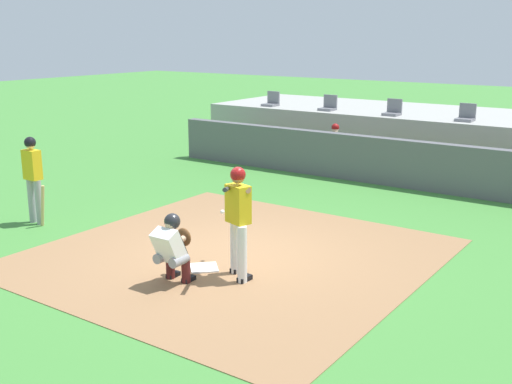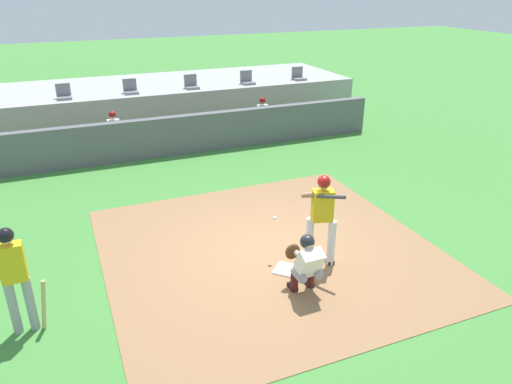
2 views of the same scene
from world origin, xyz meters
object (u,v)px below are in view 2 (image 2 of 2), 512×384
Objects in this scene: dugout_player_0 at (115,132)px; stadium_seat_2 at (131,89)px; stadium_seat_5 at (298,76)px; home_plate at (287,269)px; stadium_seat_3 at (191,85)px; on_deck_batter at (15,274)px; batter_at_plate at (322,214)px; stadium_seat_4 at (247,80)px; dugout_player_1 at (264,116)px; stadium_seat_1 at (64,95)px; catcher_crouched at (306,262)px.

stadium_seat_2 reaches higher than dugout_player_0.
home_plate is at bearing -118.02° from stadium_seat_5.
stadium_seat_3 is at bearing 83.92° from home_plate.
on_deck_batter is 8.47m from dugout_player_0.
stadium_seat_2 is 1.00× the size of stadium_seat_5.
stadium_seat_4 is at bearing 75.87° from batter_at_plate.
dugout_player_1 is at bearing 69.43° from home_plate.
stadium_seat_4 is at bearing 21.24° from dugout_player_0.
batter_at_plate reaches higher than home_plate.
stadium_seat_2 is 1.00× the size of stadium_seat_3.
stadium_seat_5 is at bearing 45.78° from on_deck_batter.
home_plate is 8.41m from dugout_player_0.
stadium_seat_1 is at bearing 83.26° from on_deck_batter.
dugout_player_0 is (2.46, 8.10, -0.35)m from on_deck_batter.
stadium_seat_5 is at bearing 63.52° from catcher_crouched.
stadium_seat_3 is (0.39, 10.16, 0.50)m from batter_at_plate.
stadium_seat_3 is at bearing 61.38° from on_deck_batter.
stadium_seat_1 is (-6.31, 2.03, 0.86)m from dugout_player_1.
on_deck_batter is 11.56m from stadium_seat_3.
batter_at_plate is 3.76× the size of stadium_seat_1.
on_deck_batter is 3.72× the size of stadium_seat_1.
on_deck_batter is 1.37× the size of dugout_player_1.
home_plate is 0.92× the size of stadium_seat_2.
dugout_player_1 is at bearing -26.17° from stadium_seat_2.
stadium_seat_5 is (4.73, 10.16, 0.50)m from batter_at_plate.
stadium_seat_3 and stadium_seat_5 have the same top height.
catcher_crouched is (-0.01, -0.72, 0.59)m from home_plate.
stadium_seat_1 is at bearing 106.56° from catcher_crouched.
dugout_player_0 is (-2.68, 8.13, -0.36)m from batter_at_plate.
stadium_seat_3 reaches higher than batter_at_plate.
stadium_seat_1 and stadium_seat_4 have the same top height.
dugout_player_0 is 7.72m from stadium_seat_5.
catcher_crouched is at bearing -73.44° from stadium_seat_1.
dugout_player_1 is at bearing -45.87° from stadium_seat_3.
dugout_player_1 is at bearing 73.77° from batter_at_plate.
on_deck_batter is 10.69m from stadium_seat_2.
catcher_crouched is at bearing -116.48° from stadium_seat_5.
catcher_crouched is at bearing -77.44° from dugout_player_0.
stadium_seat_4 is at bearing 0.00° from stadium_seat_3.
home_plate is at bearing -72.29° from stadium_seat_1.
catcher_crouched is at bearing -90.81° from home_plate.
dugout_player_0 and dugout_player_1 have the same top height.
dugout_player_0 is at bearing 102.56° from catcher_crouched.
stadium_seat_1 is (-1.27, 2.03, 0.86)m from dugout_player_0.
on_deck_batter is 11.05m from dugout_player_1.
batter_at_plate is at bearing -68.80° from stadium_seat_1.
dugout_player_1 is 4.69m from stadium_seat_2.
stadium_seat_1 is 1.00× the size of stadium_seat_3.
stadium_seat_1 is at bearing 121.88° from dugout_player_0.
batter_at_plate is at bearing -106.23° from dugout_player_1.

